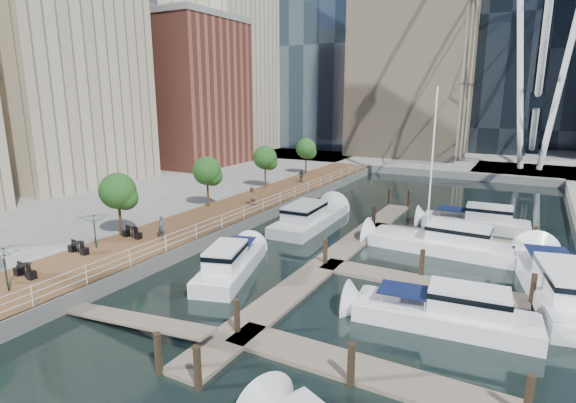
{
  "coord_description": "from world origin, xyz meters",
  "views": [
    {
      "loc": [
        14.2,
        -17.52,
        10.91
      ],
      "look_at": [
        -1.85,
        11.78,
        3.0
      ],
      "focal_mm": 28.0,
      "sensor_mm": 36.0,
      "label": 1
    }
  ],
  "objects": [
    {
      "name": "cafe_seating",
      "position": [
        -10.48,
        -4.66,
        2.27
      ],
      "size": [
        5.9,
        12.55,
        2.71
      ],
      "color": "#113E21",
      "rests_on": "ground"
    },
    {
      "name": "yacht_foreground",
      "position": [
        11.3,
        3.48,
        0.0
      ],
      "size": [
        9.59,
        3.46,
        2.15
      ],
      "primitive_type": null,
      "rotation": [
        0.0,
        0.0,
        1.67
      ],
      "color": "white",
      "rests_on": "ground"
    },
    {
      "name": "midrise_condos",
      "position": [
        -33.57,
        26.82,
        13.42
      ],
      "size": [
        19.0,
        67.0,
        28.0
      ],
      "color": "#BCAD8E",
      "rests_on": "ground"
    },
    {
      "name": "cafe_tables",
      "position": [
        -10.4,
        -2.0,
        1.37
      ],
      "size": [
        2.5,
        13.7,
        0.74
      ],
      "color": "black",
      "rests_on": "ground"
    },
    {
      "name": "railing",
      "position": [
        -6.1,
        15.0,
        1.52
      ],
      "size": [
        0.1,
        60.0,
        1.05
      ],
      "primitive_type": null,
      "color": "white",
      "rests_on": "boardwalk"
    },
    {
      "name": "land_far",
      "position": [
        0.0,
        102.0,
        0.5
      ],
      "size": [
        200.0,
        114.0,
        1.0
      ],
      "primitive_type": "cube",
      "color": "gray",
      "rests_on": "ground"
    },
    {
      "name": "pedestrian_near",
      "position": [
        -8.34,
        4.96,
        1.81
      ],
      "size": [
        0.68,
        0.54,
        1.62
      ],
      "primitive_type": "imported",
      "rotation": [
        0.0,
        0.0,
        0.3
      ],
      "color": "#47505E",
      "rests_on": "boardwalk"
    },
    {
      "name": "seawall",
      "position": [
        -6.0,
        15.0,
        0.5
      ],
      "size": [
        0.25,
        60.0,
        1.0
      ],
      "primitive_type": "cube",
      "color": "#595954",
      "rests_on": "ground"
    },
    {
      "name": "street_trees",
      "position": [
        -11.4,
        14.0,
        4.29
      ],
      "size": [
        2.6,
        42.6,
        4.6
      ],
      "color": "#3F2B1C",
      "rests_on": "ground"
    },
    {
      "name": "floating_docks",
      "position": [
        7.97,
        9.98,
        0.49
      ],
      "size": [
        16.0,
        34.0,
        2.6
      ],
      "color": "#6D6051",
      "rests_on": "ground"
    },
    {
      "name": "ground",
      "position": [
        0.0,
        0.0,
        0.0
      ],
      "size": [
        520.0,
        520.0,
        0.0
      ],
      "primitive_type": "plane",
      "color": "black",
      "rests_on": "ground"
    },
    {
      "name": "land_inland",
      "position": [
        -36.0,
        15.0,
        0.5
      ],
      "size": [
        48.0,
        90.0,
        1.0
      ],
      "primitive_type": "cube",
      "color": "gray",
      "rests_on": "ground"
    },
    {
      "name": "boardwalk",
      "position": [
        -9.0,
        15.0,
        0.5
      ],
      "size": [
        6.0,
        60.0,
        1.0
      ],
      "primitive_type": "cube",
      "color": "brown",
      "rests_on": "ground"
    },
    {
      "name": "pedestrian_far",
      "position": [
        -9.32,
        28.71,
        1.76
      ],
      "size": [
        0.94,
        0.53,
        1.51
      ],
      "primitive_type": "imported",
      "rotation": [
        0.0,
        0.0,
        2.95
      ],
      "color": "#2D3338",
      "rests_on": "boardwalk"
    },
    {
      "name": "moored_yachts",
      "position": [
        8.34,
        12.2,
        0.0
      ],
      "size": [
        23.26,
        33.98,
        11.5
      ],
      "color": "white",
      "rests_on": "ground"
    },
    {
      "name": "pier",
      "position": [
        14.0,
        52.0,
        0.5
      ],
      "size": [
        14.0,
        12.0,
        1.0
      ],
      "primitive_type": "cube",
      "color": "gray",
      "rests_on": "ground"
    },
    {
      "name": "pedestrian_mid",
      "position": [
        -8.13,
        16.21,
        1.86
      ],
      "size": [
        0.81,
        0.95,
        1.73
      ],
      "primitive_type": "imported",
      "rotation": [
        0.0,
        0.0,
        -1.77
      ],
      "color": "#816A59",
      "rests_on": "boardwalk"
    }
  ]
}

